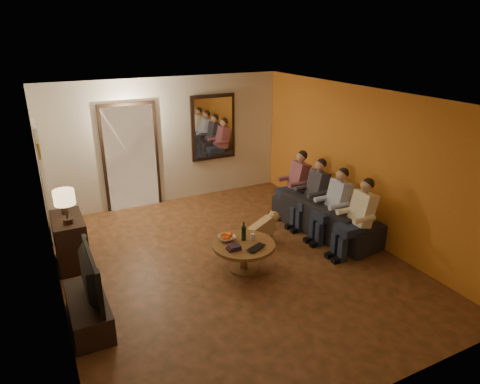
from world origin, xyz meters
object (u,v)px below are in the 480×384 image
table_lamp (66,207)px  person_b (335,208)px  dog (263,228)px  laptop (259,249)px  dresser (70,241)px  person_c (314,196)px  person_d (296,186)px  tv (83,277)px  person_a (358,221)px  tv_stand (89,311)px  bowl (227,238)px  wine_bottle (244,231)px  coffee_table (244,256)px  sofa (327,215)px

table_lamp → person_b: size_ratio=0.45×
dog → laptop: size_ratio=1.70×
dresser → person_c: bearing=-7.9°
person_d → dog: person_d is taller
tv → person_a: bearing=-91.5°
person_a → person_c: same height
person_a → person_c: 1.20m
tv_stand → bowl: bearing=13.1°
tv → person_c: 4.34m
person_c → laptop: (-1.77, -1.09, -0.14)m
tv_stand → wine_bottle: size_ratio=3.62×
person_d → bowl: bearing=-149.9°
person_a → coffee_table: person_a is taller
table_lamp → sofa: (4.30, -0.66, -0.74)m
person_a → laptop: size_ratio=3.65×
person_a → person_d: bearing=90.0°
tv → sofa: tv is taller
dog → bowl: bearing=-156.2°
person_d → laptop: person_d is taller
sofa → person_b: 0.43m
dresser → tv: (0.00, -1.67, 0.29)m
person_a → table_lamp: bearing=159.6°
dresser → person_c: (4.20, -0.58, 0.21)m
table_lamp → coffee_table: 2.73m
person_b → dog: size_ratio=2.14×
table_lamp → bowl: size_ratio=2.08×
dresser → sofa: size_ratio=0.41×
table_lamp → dog: size_ratio=0.96×
person_c → wine_bottle: size_ratio=3.87×
wine_bottle → table_lamp: bearing=155.8°
sofa → wine_bottle: (-1.92, -0.41, 0.29)m
tv → person_b: (4.20, 0.49, -0.09)m
person_c → table_lamp: bearing=175.1°
tv_stand → coffee_table: bearing=6.9°
person_a → coffee_table: bearing=168.1°
dresser → bowl: bearing=-28.6°
person_b → laptop: 1.84m
tv_stand → person_c: person_c is taller
dresser → sofa: 4.39m
sofa → person_b: (-0.10, -0.30, 0.28)m
person_d → tv_stand: bearing=-158.1°
tv → person_d: (4.20, 1.69, -0.09)m
bowl → wine_bottle: (0.23, -0.12, 0.12)m
dresser → bowl: (2.15, -1.17, 0.09)m
person_c → coffee_table: bearing=-156.7°
sofa → person_a: size_ratio=1.80×
tv → bowl: bearing=-76.9°
coffee_table → bowl: 0.38m
person_d → sofa: bearing=-83.7°
dresser → tv: size_ratio=0.82×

